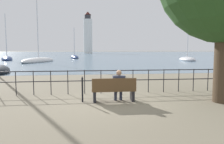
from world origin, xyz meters
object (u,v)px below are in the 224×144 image
Objects in this scene: seated_person_left at (119,84)px; sailboat_4 at (39,60)px; sailboat_1 at (187,59)px; harbor_lighthouse at (88,34)px; sailboat_3 at (74,57)px; park_bench at (114,90)px; closed_umbrella at (82,88)px; sailboat_5 at (7,59)px.

seated_person_left is 0.10× the size of sailboat_4.
sailboat_1 is 94.13m from harbor_lighthouse.
sailboat_3 is at bearing 92.62° from sailboat_4.
sailboat_1 is 26.19m from sailboat_4.
park_bench is at bearing -53.61° from sailboat_4.
sailboat_4 reaches higher than closed_umbrella.
sailboat_4 is 0.51× the size of harbor_lighthouse.
seated_person_left is at bearing 20.91° from park_bench.
sailboat_3 is (-3.56, 44.26, -0.17)m from park_bench.
seated_person_left reaches higher than park_bench.
sailboat_3 reaches higher than seated_person_left.
closed_umbrella is at bearing 174.87° from park_bench.
sailboat_4 is (-8.48, 28.21, -0.14)m from park_bench.
seated_person_left is 122.59m from harbor_lighthouse.
sailboat_5 is at bearing 153.31° from sailboat_4.
sailboat_1 is at bearing 24.17° from sailboat_4.
sailboat_4 reaches higher than sailboat_1.
closed_umbrella is at bearing -95.06° from sailboat_3.
sailboat_4 is 10.83m from sailboat_5.
sailboat_1 is 0.82× the size of sailboat_5.
closed_umbrella is 38.87m from sailboat_5.
park_bench is 29.46m from sailboat_4.
seated_person_left is at bearing -1.22° from closed_umbrella.
park_bench is 0.31m from seated_person_left.
sailboat_3 is 16.79m from sailboat_4.
sailboat_1 is at bearing 58.08° from closed_umbrella.
park_bench is 1.18m from closed_umbrella.
sailboat_4 is at bearing 107.14° from seated_person_left.
park_bench is 0.22× the size of sailboat_1.
sailboat_5 is at bearing -154.63° from sailboat_3.
harbor_lighthouse is at bearing 61.78° from sailboat_5.
sailboat_3 is 14.87m from sailboat_5.
sailboat_5 is (-14.79, 35.94, -0.28)m from closed_umbrella.
closed_umbrella is at bearing -90.88° from harbor_lighthouse.
harbor_lighthouse reaches higher than sailboat_5.
closed_umbrella is 0.13× the size of sailboat_1.
sailboat_1 is 25.39m from sailboat_3.
seated_person_left is 1.37m from closed_umbrella.
park_bench is 0.21× the size of sailboat_3.
harbor_lighthouse is (16.65, 86.15, 11.01)m from sailboat_5.
closed_umbrella reaches higher than park_bench.
seated_person_left is 34.87m from sailboat_1.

